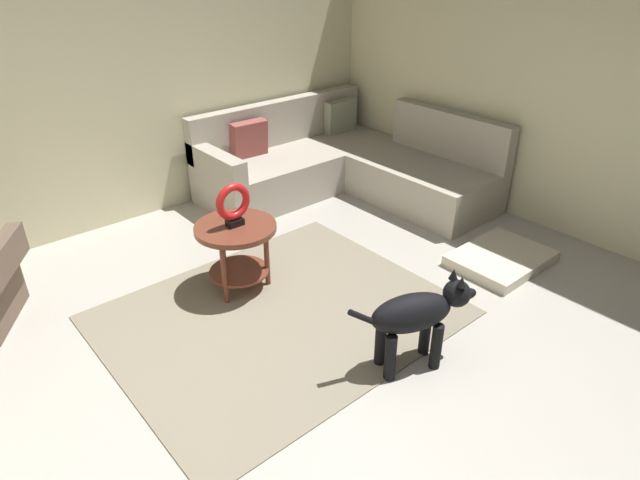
# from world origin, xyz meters

# --- Properties ---
(ground_plane) EXTENTS (6.00, 6.00, 0.10)m
(ground_plane) POSITION_xyz_m (0.00, 0.00, -0.05)
(ground_plane) COLOR #B7B2A8
(wall_back) EXTENTS (6.00, 0.12, 2.70)m
(wall_back) POSITION_xyz_m (0.00, 2.94, 1.35)
(wall_back) COLOR beige
(wall_back) RESTS_ON ground_plane
(wall_right) EXTENTS (0.12, 6.00, 2.70)m
(wall_right) POSITION_xyz_m (2.94, 0.00, 1.35)
(wall_right) COLOR beige
(wall_right) RESTS_ON ground_plane
(area_rug) EXTENTS (2.30, 1.90, 0.01)m
(area_rug) POSITION_xyz_m (0.15, 0.70, 0.01)
(area_rug) COLOR gray
(area_rug) RESTS_ON ground_plane
(sectional_couch) EXTENTS (2.20, 2.25, 0.88)m
(sectional_couch) POSITION_xyz_m (1.99, 2.02, 0.29)
(sectional_couch) COLOR #B2A899
(sectional_couch) RESTS_ON ground_plane
(side_table) EXTENTS (0.60, 0.60, 0.54)m
(side_table) POSITION_xyz_m (0.14, 1.18, 0.42)
(side_table) COLOR brown
(side_table) RESTS_ON ground_plane
(torus_sculpture) EXTENTS (0.28, 0.08, 0.33)m
(torus_sculpture) POSITION_xyz_m (0.14, 1.18, 0.71)
(torus_sculpture) COLOR black
(torus_sculpture) RESTS_ON side_table
(dog_bed_mat) EXTENTS (0.80, 0.60, 0.09)m
(dog_bed_mat) POSITION_xyz_m (1.98, 0.08, 0.04)
(dog_bed_mat) COLOR beige
(dog_bed_mat) RESTS_ON ground_plane
(dog) EXTENTS (0.81, 0.39, 0.63)m
(dog) POSITION_xyz_m (0.49, -0.25, 0.38)
(dog) COLOR black
(dog) RESTS_ON ground_plane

